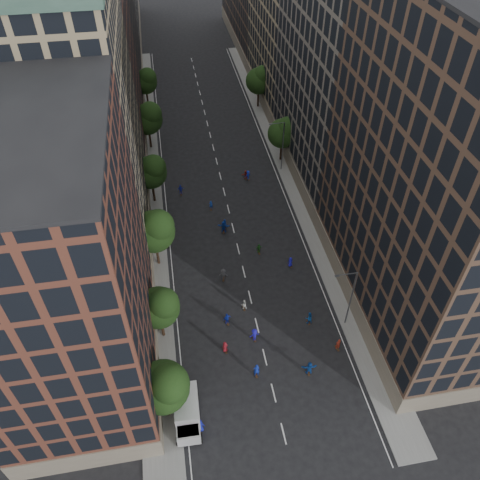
% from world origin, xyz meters
% --- Properties ---
extents(ground, '(240.00, 240.00, 0.00)m').
position_xyz_m(ground, '(0.00, 40.00, 0.00)').
color(ground, black).
rests_on(ground, ground).
extents(sidewalk_left, '(4.00, 105.00, 0.15)m').
position_xyz_m(sidewalk_left, '(-12.00, 47.50, 0.07)').
color(sidewalk_left, slate).
rests_on(sidewalk_left, ground).
extents(sidewalk_right, '(4.00, 105.00, 0.15)m').
position_xyz_m(sidewalk_right, '(12.00, 47.50, 0.07)').
color(sidewalk_right, slate).
rests_on(sidewalk_right, ground).
extents(bldg_left_a, '(14.00, 22.00, 30.00)m').
position_xyz_m(bldg_left_a, '(-19.00, 11.00, 15.00)').
color(bldg_left_a, '#572D21').
rests_on(bldg_left_a, ground).
extents(bldg_left_b, '(14.00, 26.00, 34.00)m').
position_xyz_m(bldg_left_b, '(-19.00, 35.00, 17.00)').
color(bldg_left_b, '#8D7B5C').
rests_on(bldg_left_b, ground).
extents(bldg_left_c, '(14.00, 20.00, 28.00)m').
position_xyz_m(bldg_left_c, '(-19.00, 58.00, 14.00)').
color(bldg_left_c, '#572D21').
rests_on(bldg_left_c, ground).
extents(bldg_left_d, '(14.00, 28.00, 32.00)m').
position_xyz_m(bldg_left_d, '(-19.00, 82.00, 16.00)').
color(bldg_left_d, black).
rests_on(bldg_left_d, ground).
extents(bldg_right_a, '(14.00, 30.00, 36.00)m').
position_xyz_m(bldg_right_a, '(19.00, 15.00, 18.00)').
color(bldg_right_a, '#493427').
rests_on(bldg_right_a, ground).
extents(bldg_right_b, '(14.00, 28.00, 33.00)m').
position_xyz_m(bldg_right_b, '(19.00, 44.00, 16.50)').
color(bldg_right_b, '#5D554D').
rests_on(bldg_right_b, ground).
extents(bldg_right_c, '(14.00, 26.00, 35.00)m').
position_xyz_m(bldg_right_c, '(19.00, 71.00, 17.50)').
color(bldg_right_c, '#8D7B5C').
rests_on(bldg_right_c, ground).
extents(tree_left_0, '(5.20, 5.20, 8.83)m').
position_xyz_m(tree_left_0, '(-11.01, 3.85, 5.96)').
color(tree_left_0, black).
rests_on(tree_left_0, ground).
extents(tree_left_1, '(4.80, 4.80, 8.21)m').
position_xyz_m(tree_left_1, '(-11.02, 13.86, 5.55)').
color(tree_left_1, black).
rests_on(tree_left_1, ground).
extents(tree_left_2, '(5.60, 5.60, 9.45)m').
position_xyz_m(tree_left_2, '(-10.99, 25.83, 6.36)').
color(tree_left_2, black).
rests_on(tree_left_2, ground).
extents(tree_left_3, '(5.00, 5.00, 8.58)m').
position_xyz_m(tree_left_3, '(-11.02, 39.85, 5.82)').
color(tree_left_3, black).
rests_on(tree_left_3, ground).
extents(tree_left_4, '(5.40, 5.40, 9.08)m').
position_xyz_m(tree_left_4, '(-11.00, 55.84, 6.10)').
color(tree_left_4, black).
rests_on(tree_left_4, ground).
extents(tree_left_5, '(4.80, 4.80, 8.33)m').
position_xyz_m(tree_left_5, '(-11.02, 71.86, 5.68)').
color(tree_left_5, black).
rests_on(tree_left_5, ground).
extents(tree_right_a, '(5.00, 5.00, 8.39)m').
position_xyz_m(tree_right_a, '(11.38, 47.85, 5.63)').
color(tree_right_a, black).
rests_on(tree_right_a, ground).
extents(tree_right_b, '(5.20, 5.20, 8.83)m').
position_xyz_m(tree_right_b, '(11.39, 67.85, 5.96)').
color(tree_right_b, black).
rests_on(tree_right_b, ground).
extents(streetlamp_near, '(2.64, 0.22, 9.06)m').
position_xyz_m(streetlamp_near, '(10.37, 12.00, 5.17)').
color(streetlamp_near, '#595B60').
rests_on(streetlamp_near, ground).
extents(streetlamp_far, '(2.64, 0.22, 9.06)m').
position_xyz_m(streetlamp_far, '(10.37, 45.00, 5.17)').
color(streetlamp_far, '#595B60').
rests_on(streetlamp_far, ground).
extents(cargo_van, '(2.75, 5.58, 2.93)m').
position_xyz_m(cargo_van, '(-9.30, 3.13, 1.54)').
color(cargo_van, '#B4B4B6').
rests_on(cargo_van, ground).
extents(skater_0, '(0.96, 0.72, 1.79)m').
position_xyz_m(skater_0, '(-8.16, 1.82, 0.89)').
color(skater_0, '#131AA1').
rests_on(skater_0, ground).
extents(skater_1, '(0.72, 0.48, 1.94)m').
position_xyz_m(skater_1, '(-1.42, 6.93, 0.97)').
color(skater_1, navy).
rests_on(skater_1, ground).
extents(skater_2, '(0.94, 0.76, 1.80)m').
position_xyz_m(skater_2, '(6.22, 12.83, 0.90)').
color(skater_2, '#1553B0').
rests_on(skater_2, ground).
extents(skater_3, '(1.29, 0.89, 1.82)m').
position_xyz_m(skater_3, '(-0.73, 11.56, 0.91)').
color(skater_3, '#1B15AB').
rests_on(skater_3, ground).
extents(skater_4, '(1.11, 0.73, 1.75)m').
position_xyz_m(skater_4, '(-3.52, 14.43, 0.88)').
color(skater_4, '#13259E').
rests_on(skater_4, ground).
extents(skater_5, '(1.77, 0.68, 1.87)m').
position_xyz_m(skater_5, '(4.36, 6.20, 0.94)').
color(skater_5, '#123E92').
rests_on(skater_5, ground).
extents(skater_6, '(0.88, 0.70, 1.57)m').
position_xyz_m(skater_6, '(-4.34, 10.59, 0.79)').
color(skater_6, maroon).
rests_on(skater_6, ground).
extents(skater_7, '(0.69, 0.51, 1.70)m').
position_xyz_m(skater_7, '(8.50, 8.68, 0.85)').
color(skater_7, maroon).
rests_on(skater_7, ground).
extents(skater_8, '(0.77, 0.61, 1.52)m').
position_xyz_m(skater_8, '(-1.11, 16.32, 0.76)').
color(skater_8, beige).
rests_on(skater_8, ground).
extents(skater_9, '(1.30, 0.97, 1.80)m').
position_xyz_m(skater_9, '(-2.89, 21.61, 0.90)').
color(skater_9, '#393A3E').
rests_on(skater_9, ground).
extents(skater_10, '(0.96, 0.48, 1.57)m').
position_xyz_m(skater_10, '(2.72, 25.72, 0.78)').
color(skater_10, '#1F651E').
rests_on(skater_10, ground).
extents(skater_11, '(1.90, 1.05, 1.95)m').
position_xyz_m(skater_11, '(-1.49, 30.88, 0.97)').
color(skater_11, '#153DAB').
rests_on(skater_11, ground).
extents(skater_12, '(0.85, 0.68, 1.52)m').
position_xyz_m(skater_12, '(6.40, 22.45, 0.76)').
color(skater_12, '#1B17BE').
rests_on(skater_12, ground).
extents(skater_13, '(0.64, 0.50, 1.57)m').
position_xyz_m(skater_13, '(-2.66, 36.44, 0.79)').
color(skater_13, '#153DAE').
rests_on(skater_13, ground).
extents(skater_14, '(0.85, 0.73, 1.52)m').
position_xyz_m(skater_14, '(-1.24, 31.75, 0.76)').
color(skater_14, '#143AA9').
rests_on(skater_14, ground).
extents(skater_15, '(1.20, 0.98, 1.62)m').
position_xyz_m(skater_15, '(4.42, 43.23, 0.81)').
color(skater_15, '#1526B0').
rests_on(skater_15, ground).
extents(skater_16, '(1.03, 0.43, 1.75)m').
position_xyz_m(skater_16, '(-6.94, 41.05, 0.87)').
color(skater_16, '#1621B6').
rests_on(skater_16, ground).
extents(skater_17, '(1.52, 0.77, 1.57)m').
position_xyz_m(skater_17, '(4.10, 43.40, 0.78)').
color(skater_17, maroon).
rests_on(skater_17, ground).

